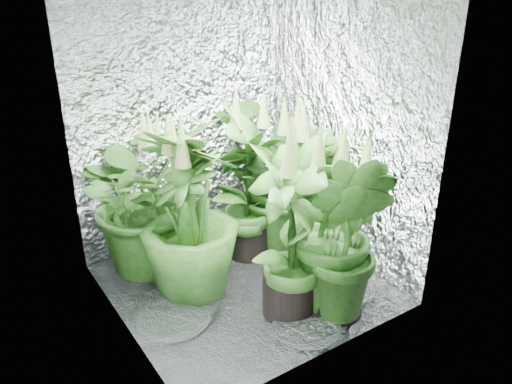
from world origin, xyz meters
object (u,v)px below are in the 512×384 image
at_px(plant_e, 282,179).
at_px(plant_g, 341,236).
at_px(plant_d, 190,215).
at_px(plant_b, 248,183).
at_px(circulation_fan, 266,209).
at_px(plant_f, 291,232).
at_px(plant_c, 313,200).
at_px(plant_a, 146,196).

bearing_deg(plant_e, plant_g, -104.59).
xyz_separation_m(plant_d, plant_e, (0.85, 0.21, -0.02)).
distance_m(plant_b, circulation_fan, 0.63).
bearing_deg(plant_f, plant_d, 127.53).
bearing_deg(plant_b, plant_f, -103.64).
distance_m(plant_c, circulation_fan, 0.65).
height_order(plant_a, plant_f, plant_f).
bearing_deg(plant_a, plant_c, -26.20).
xyz_separation_m(plant_b, plant_g, (0.07, -0.87, -0.05)).
relative_size(plant_b, circulation_fan, 3.52).
bearing_deg(plant_e, plant_f, -123.16).
bearing_deg(plant_f, circulation_fan, 61.92).
bearing_deg(circulation_fan, plant_b, -158.15).
xyz_separation_m(plant_c, plant_g, (-0.29, -0.59, 0.07)).
xyz_separation_m(plant_c, plant_d, (-0.91, 0.06, 0.10)).
relative_size(plant_a, circulation_fan, 3.32).
xyz_separation_m(plant_b, plant_e, (0.29, -0.01, -0.03)).
bearing_deg(plant_a, plant_g, -56.49).
xyz_separation_m(plant_a, plant_e, (0.95, -0.23, -0.01)).
bearing_deg(plant_g, plant_f, 147.46).
xyz_separation_m(plant_d, plant_g, (0.62, -0.65, -0.04)).
distance_m(plant_b, plant_f, 0.74).
relative_size(plant_e, plant_f, 0.94).
xyz_separation_m(plant_a, plant_g, (0.72, -1.09, -0.03)).
bearing_deg(plant_b, plant_d, -158.80).
bearing_deg(plant_b, plant_g, -85.68).
distance_m(plant_a, plant_e, 0.98).
bearing_deg(plant_a, plant_d, -77.04).
height_order(plant_b, plant_c, plant_b).
bearing_deg(plant_c, circulation_fan, 88.94).
height_order(plant_g, circulation_fan, plant_g).
bearing_deg(plant_b, plant_c, -37.46).
bearing_deg(plant_d, plant_b, 21.20).
relative_size(plant_c, circulation_fan, 2.90).
distance_m(plant_e, plant_g, 0.89).
bearing_deg(plant_g, plant_e, 75.41).
distance_m(plant_a, plant_b, 0.70).
relative_size(plant_b, plant_c, 1.21).
distance_m(plant_c, plant_e, 0.29).
xyz_separation_m(plant_b, circulation_fan, (0.37, 0.30, -0.42)).
bearing_deg(plant_g, plant_a, 123.51).
distance_m(plant_b, plant_e, 0.29).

